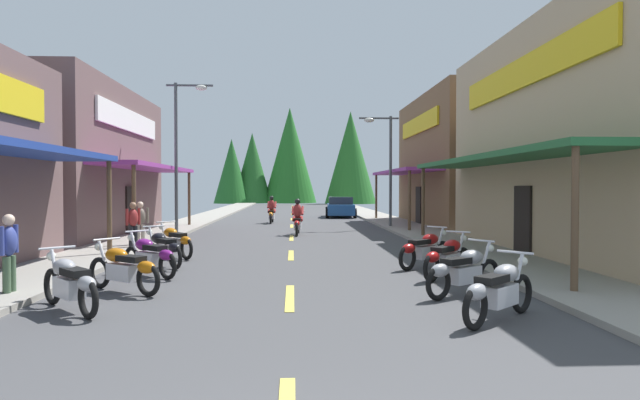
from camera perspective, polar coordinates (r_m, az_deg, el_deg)
ground at (r=27.64m, az=-3.00°, el=-3.03°), size 9.10×80.05×0.10m
sidewalk_left at (r=28.23m, az=-14.73°, el=-2.75°), size 2.36×80.05×0.12m
sidewalk_right at (r=28.21m, az=8.74°, el=-2.73°), size 2.36×80.05×0.12m
centerline_dashes at (r=31.88m, az=-2.99°, el=-2.34°), size 0.16×57.31×0.01m
storefront_left_far at (r=25.53m, az=-26.65°, el=3.61°), size 8.45×11.25×6.25m
storefront_right_far at (r=30.93m, az=17.83°, el=3.94°), size 9.98×11.21×6.98m
streetlamp_left at (r=24.00m, az=-14.34°, el=6.45°), size 1.99×0.30×6.53m
streetlamp_right at (r=27.22m, az=6.84°, el=4.79°), size 1.99×0.30×5.61m
motorcycle_parked_right_0 at (r=8.78m, az=18.41°, el=-9.00°), size 1.66×1.51×1.04m
motorcycle_parked_right_1 at (r=10.62m, az=14.96°, el=-7.18°), size 1.83×1.28×1.04m
motorcycle_parked_right_2 at (r=12.55m, az=13.31°, el=-5.86°), size 1.54×1.62×1.04m
motorcycle_parked_right_3 at (r=14.04m, az=11.03°, el=-5.09°), size 1.70×1.46×1.04m
motorcycle_parked_left_0 at (r=9.89m, az=-24.95°, el=-7.90°), size 1.53×1.63×1.04m
motorcycle_parked_left_1 at (r=11.26m, az=-20.03°, el=-6.74°), size 1.78×1.35×1.04m
motorcycle_parked_left_2 at (r=13.09m, az=-17.58°, el=-5.59°), size 1.61×1.55×1.04m
motorcycle_parked_left_3 at (r=14.59m, az=-16.32°, el=-4.87°), size 1.41×1.74×1.04m
motorcycle_parked_left_4 at (r=16.37m, az=-15.16°, el=-4.19°), size 1.44×1.71×1.04m
rider_cruising_lead at (r=23.20m, az=-2.39°, el=-2.12°), size 0.60×2.14×1.57m
rider_cruising_trailing at (r=30.95m, az=-5.14°, el=-1.25°), size 0.60×2.14×1.57m
pedestrian_by_shop at (r=19.28m, az=-18.47°, el=-2.15°), size 0.52×0.40×1.57m
pedestrian_browsing at (r=11.50m, az=-30.04°, el=-4.61°), size 0.27×0.57×1.56m
pedestrian_waiting at (r=18.53m, az=-19.16°, el=-2.28°), size 0.42×0.49×1.58m
parked_car_curbside at (r=37.25m, az=2.18°, el=-0.76°), size 2.26×4.40×1.40m
treeline_backdrop at (r=70.79m, az=-2.52°, el=4.28°), size 20.87×10.64×12.72m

